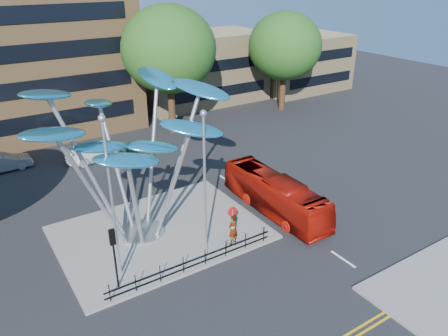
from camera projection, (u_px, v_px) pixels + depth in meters
ground at (227, 281)px, 22.85m from camera, size 120.00×120.00×0.00m
traffic_island at (160, 232)px, 26.89m from camera, size 12.00×9.00×0.15m
low_building_near at (201, 68)px, 51.93m from camera, size 15.00×8.00×8.00m
low_building_far at (300, 62)px, 57.54m from camera, size 12.00×8.00×7.00m
tree_right at (169, 50)px, 40.19m from camera, size 8.80×8.80×12.11m
tree_far at (285, 46)px, 47.50m from camera, size 8.00×8.00×10.81m
leaf_sculpture at (130, 128)px, 24.03m from camera, size 12.72×9.54×9.51m
street_lamp_left at (110, 186)px, 21.04m from camera, size 0.36×0.36×8.80m
street_lamp_right at (205, 170)px, 23.25m from camera, size 0.36×0.36×8.30m
traffic_light_island at (113, 246)px, 21.18m from camera, size 0.28×0.18×3.42m
no_entry_sign_island at (232, 219)px, 24.99m from camera, size 0.60×0.10×2.45m
pedestrian_railing_front at (194, 262)px, 23.42m from camera, size 10.00×0.06×1.00m
red_bus at (275, 194)px, 28.86m from camera, size 2.19×9.12×2.54m
pedestrian at (233, 229)px, 25.29m from camera, size 0.81×0.64×1.93m
parked_car_mid at (2, 163)px, 34.90m from camera, size 4.43×1.72×1.44m
parked_car_right at (96, 152)px, 36.93m from camera, size 5.20×2.35×1.48m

